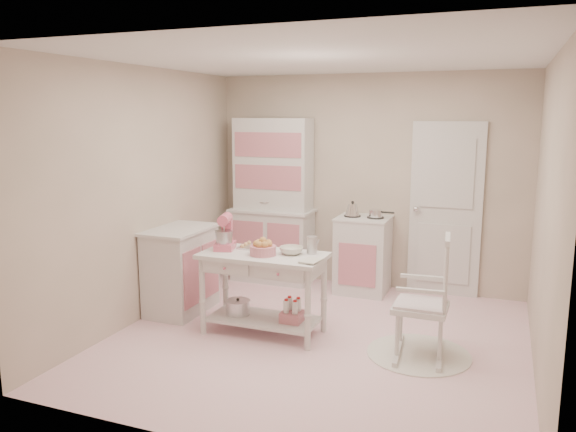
% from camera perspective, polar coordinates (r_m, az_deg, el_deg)
% --- Properties ---
extents(room_shell, '(3.84, 3.84, 2.62)m').
position_cam_1_polar(room_shell, '(5.08, 3.15, 4.98)').
color(room_shell, pink).
rests_on(room_shell, ground).
extents(door, '(0.82, 0.05, 2.04)m').
position_cam_1_polar(door, '(6.80, 15.71, 0.62)').
color(door, silver).
rests_on(door, ground).
extents(hutch, '(1.06, 0.50, 2.08)m').
position_cam_1_polar(hutch, '(7.10, -1.62, 1.57)').
color(hutch, silver).
rests_on(hutch, ground).
extents(stove, '(0.62, 0.57, 0.92)m').
position_cam_1_polar(stove, '(6.80, 7.62, -3.89)').
color(stove, silver).
rests_on(stove, ground).
extents(base_cabinet, '(0.54, 0.84, 0.92)m').
position_cam_1_polar(base_cabinet, '(6.20, -10.82, -5.41)').
color(base_cabinet, silver).
rests_on(base_cabinet, ground).
extents(lace_rug, '(0.92, 0.92, 0.01)m').
position_cam_1_polar(lace_rug, '(5.29, 13.11, -13.49)').
color(lace_rug, white).
rests_on(lace_rug, ground).
extents(rocking_chair, '(0.54, 0.76, 1.10)m').
position_cam_1_polar(rocking_chair, '(5.10, 13.37, -7.89)').
color(rocking_chair, silver).
rests_on(rocking_chair, ground).
extents(work_table, '(1.20, 0.60, 0.80)m').
position_cam_1_polar(work_table, '(5.51, -2.51, -7.87)').
color(work_table, silver).
rests_on(work_table, ground).
extents(stand_mixer, '(0.26, 0.32, 0.34)m').
position_cam_1_polar(stand_mixer, '(5.56, -6.44, -1.68)').
color(stand_mixer, '#D75B75').
rests_on(stand_mixer, work_table).
extents(cookie_tray, '(0.34, 0.24, 0.02)m').
position_cam_1_polar(cookie_tray, '(5.62, -3.21, -3.20)').
color(cookie_tray, silver).
rests_on(cookie_tray, work_table).
extents(bread_basket, '(0.25, 0.25, 0.09)m').
position_cam_1_polar(bread_basket, '(5.34, -2.56, -3.51)').
color(bread_basket, '#C87381').
rests_on(bread_basket, work_table).
extents(mixing_bowl, '(0.23, 0.23, 0.07)m').
position_cam_1_polar(mixing_bowl, '(5.37, 0.35, -3.52)').
color(mixing_bowl, beige).
rests_on(mixing_bowl, work_table).
extents(metal_pitcher, '(0.10, 0.10, 0.17)m').
position_cam_1_polar(metal_pitcher, '(5.37, 2.45, -2.98)').
color(metal_pitcher, silver).
rests_on(metal_pitcher, work_table).
extents(recipe_book, '(0.18, 0.23, 0.02)m').
position_cam_1_polar(recipe_book, '(5.13, 1.54, -4.48)').
color(recipe_book, beige).
rests_on(recipe_book, work_table).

